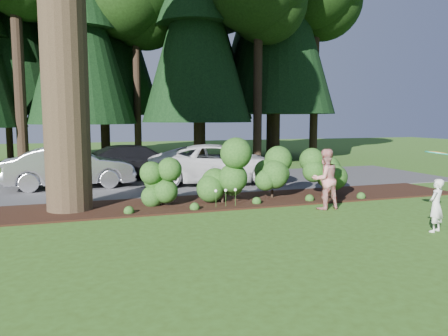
# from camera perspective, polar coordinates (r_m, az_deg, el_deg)

# --- Properties ---
(ground) EXTENTS (80.00, 80.00, 0.00)m
(ground) POSITION_cam_1_polar(r_m,az_deg,el_deg) (10.72, 5.94, -7.59)
(ground) COLOR #2F4C15
(ground) RESTS_ON ground
(mulch_bed) EXTENTS (16.00, 2.50, 0.05)m
(mulch_bed) POSITION_cam_1_polar(r_m,az_deg,el_deg) (13.66, 0.27, -4.37)
(mulch_bed) COLOR black
(mulch_bed) RESTS_ON ground
(driveway) EXTENTS (22.00, 6.00, 0.03)m
(driveway) POSITION_cam_1_polar(r_m,az_deg,el_deg) (17.68, -4.19, -1.92)
(driveway) COLOR #38383A
(driveway) RESTS_ON ground
(shrub_row) EXTENTS (6.53, 1.60, 1.61)m
(shrub_row) POSITION_cam_1_polar(r_m,az_deg,el_deg) (13.70, 3.47, -1.03)
(shrub_row) COLOR #1B4114
(shrub_row) RESTS_ON ground
(lily_cluster) EXTENTS (0.69, 0.09, 0.57)m
(lily_cluster) POSITION_cam_1_polar(r_m,az_deg,el_deg) (12.69, 0.23, -3.05)
(lily_cluster) COLOR #1B4114
(lily_cluster) RESTS_ON ground
(car_silver_wagon) EXTENTS (4.68, 1.77, 1.52)m
(car_silver_wagon) POSITION_cam_1_polar(r_m,az_deg,el_deg) (17.17, -19.42, 0.08)
(car_silver_wagon) COLOR #BBBBC0
(car_silver_wagon) RESTS_ON driveway
(car_white_suv) EXTENTS (5.97, 3.64, 1.55)m
(car_white_suv) POSITION_cam_1_polar(r_m,az_deg,el_deg) (17.36, -0.69, 0.56)
(car_white_suv) COLOR silver
(car_white_suv) RESTS_ON driveway
(car_dark_suv) EXTENTS (5.20, 2.62, 1.45)m
(car_dark_suv) POSITION_cam_1_polar(r_m,az_deg,el_deg) (19.15, -11.15, 0.84)
(car_dark_suv) COLOR black
(car_dark_suv) RESTS_ON driveway
(child) EXTENTS (0.53, 0.45, 1.23)m
(child) POSITION_cam_1_polar(r_m,az_deg,el_deg) (11.15, 25.95, -4.43)
(child) COLOR silver
(child) RESTS_ON ground
(adult) EXTENTS (0.89, 0.72, 1.74)m
(adult) POSITION_cam_1_polar(r_m,az_deg,el_deg) (12.83, 13.04, -1.43)
(adult) COLOR #A81716
(adult) RESTS_ON ground
(frisbee) EXTENTS (0.57, 0.57, 0.11)m
(frisbee) POSITION_cam_1_polar(r_m,az_deg,el_deg) (11.12, 26.18, 1.76)
(frisbee) COLOR #198E72
(frisbee) RESTS_ON ground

